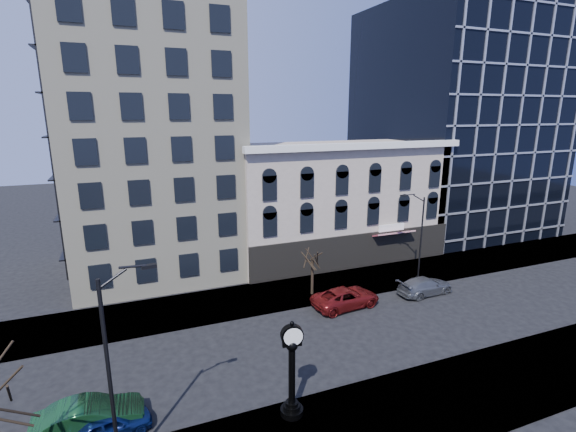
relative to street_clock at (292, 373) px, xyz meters
name	(u,v)px	position (x,y,z in m)	size (l,w,h in m)	color
ground	(282,349)	(1.76, 6.01, -2.50)	(160.00, 160.00, 0.00)	black
sidewalk_far	(248,299)	(1.76, 14.01, -2.44)	(160.00, 6.00, 0.12)	gray
sidewalk_near	(340,432)	(1.76, -1.99, -2.44)	(160.00, 6.00, 0.12)	gray
cream_tower	(145,66)	(-4.35, 24.90, 16.82)	(15.90, 15.40, 42.50)	beige
victorian_row	(334,201)	(13.76, 21.91, 3.49)	(22.60, 11.19, 12.50)	#B8A797
glass_office	(453,122)	(33.76, 26.92, 11.50)	(20.00, 20.15, 28.00)	black
street_clock	(292,373)	(0.00, 0.00, 0.00)	(1.20, 1.20, 5.27)	black
street_lamp_near	(122,318)	(-7.57, -0.63, 4.83)	(2.47, 0.59, 9.56)	black
street_lamp_far	(416,215)	(16.97, 12.27, 3.89)	(2.04, 1.00, 8.30)	black
bare_tree_far	(313,253)	(7.14, 12.92, 1.34)	(2.88, 2.88, 4.94)	black
car_near_a	(110,425)	(-8.67, 1.93, -1.85)	(1.54, 3.84, 1.31)	#0C194C
car_near_b	(89,417)	(-9.62, 2.59, -1.66)	(1.79, 5.12, 1.69)	#143F1E
car_far_a	(346,298)	(8.73, 9.95, -1.72)	(2.59, 5.63, 1.56)	maroon
car_far_b	(425,286)	(16.29, 9.56, -1.77)	(2.06, 5.07, 1.47)	#595B60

